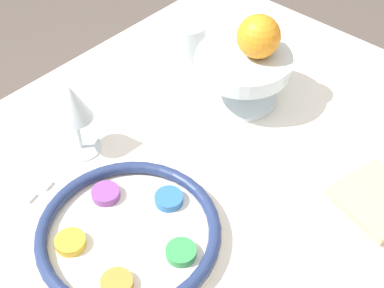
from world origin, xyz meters
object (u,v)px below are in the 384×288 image
orange_fruit (259,37)px  cup_near (188,39)px  seder_plate (129,233)px  fruit_stand (243,68)px  bread_plate (377,201)px  wine_glass (73,106)px

orange_fruit → cup_near: (0.03, 0.20, -0.11)m
seder_plate → cup_near: (0.42, 0.26, 0.02)m
orange_fruit → cup_near: 0.23m
fruit_stand → seder_plate: bearing=-167.9°
orange_fruit → bread_plate: 0.35m
orange_fruit → cup_near: orange_fruit is taller
seder_plate → orange_fruit: orange_fruit is taller
wine_glass → cup_near: (0.35, 0.05, -0.06)m
wine_glass → bread_plate: (0.24, -0.46, -0.09)m
orange_fruit → seder_plate: bearing=-170.6°
wine_glass → cup_near: size_ratio=1.82×
fruit_stand → orange_fruit: 0.07m
seder_plate → cup_near: size_ratio=3.59×
orange_fruit → wine_glass: bearing=155.8°
fruit_stand → orange_fruit: orange_fruit is taller
wine_glass → bread_plate: 0.52m
cup_near → seder_plate: bearing=-148.1°
seder_plate → orange_fruit: size_ratio=3.52×
cup_near → bread_plate: bearing=-101.7°
seder_plate → wine_glass: size_ratio=1.98×
bread_plate → wine_glass: bearing=117.7°
fruit_stand → bread_plate: bearing=-100.4°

